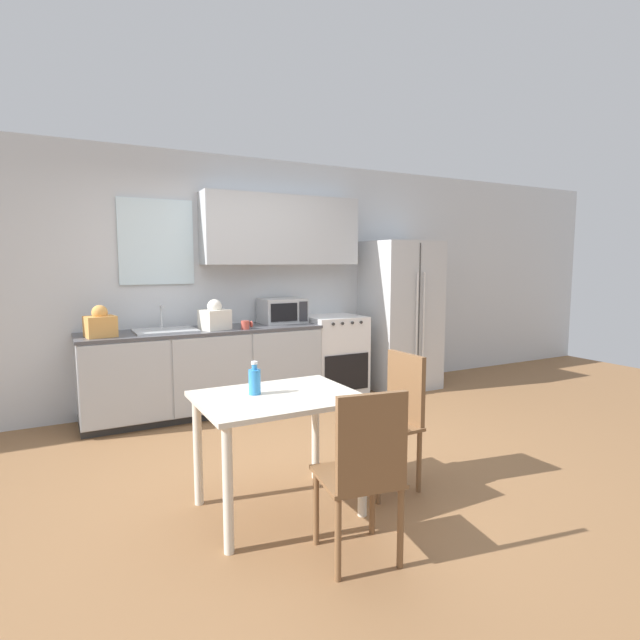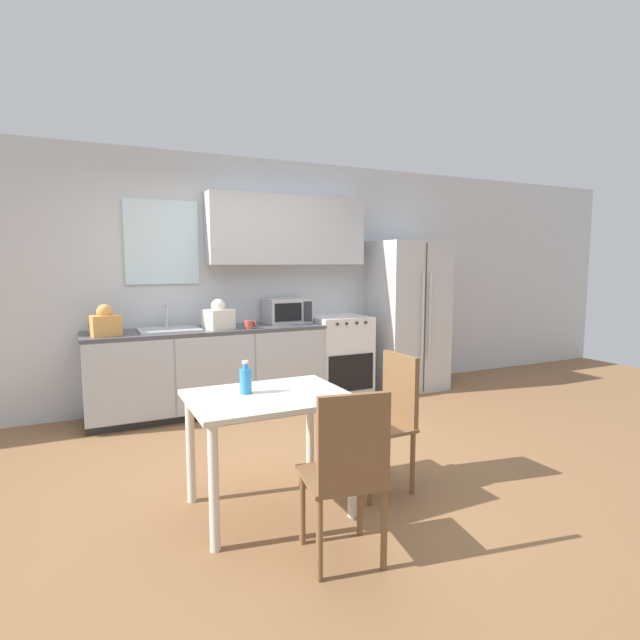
% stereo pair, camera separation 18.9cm
% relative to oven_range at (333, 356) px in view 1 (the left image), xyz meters
% --- Properties ---
extents(ground_plane, '(12.00, 12.00, 0.00)m').
position_rel_oven_range_xyz_m(ground_plane, '(-1.29, -1.63, -0.47)').
color(ground_plane, olive).
extents(wall_back, '(12.00, 0.38, 2.70)m').
position_rel_oven_range_xyz_m(wall_back, '(-1.17, 0.30, 0.99)').
color(wall_back, silver).
rests_on(wall_back, ground_plane).
extents(kitchen_counter, '(2.41, 0.65, 0.88)m').
position_rel_oven_range_xyz_m(kitchen_counter, '(-1.52, -0.01, -0.02)').
color(kitchen_counter, '#333333').
rests_on(kitchen_counter, ground_plane).
extents(oven_range, '(0.64, 0.63, 0.94)m').
position_rel_oven_range_xyz_m(oven_range, '(0.00, 0.00, 0.00)').
color(oven_range, white).
rests_on(oven_range, ground_plane).
extents(refrigerator, '(0.83, 0.75, 1.81)m').
position_rel_oven_range_xyz_m(refrigerator, '(0.93, -0.05, 0.44)').
color(refrigerator, silver).
rests_on(refrigerator, ground_plane).
extents(kitchen_sink, '(0.59, 0.45, 0.25)m').
position_rel_oven_range_xyz_m(kitchen_sink, '(-1.90, 0.00, 0.43)').
color(kitchen_sink, '#B7BABC').
rests_on(kitchen_sink, kitchen_counter).
extents(microwave, '(0.48, 0.37, 0.27)m').
position_rel_oven_range_xyz_m(microwave, '(-0.60, 0.10, 0.55)').
color(microwave, '#B7BABC').
rests_on(microwave, kitchen_counter).
extents(coffee_mug, '(0.12, 0.09, 0.09)m').
position_rel_oven_range_xyz_m(coffee_mug, '(-1.15, -0.22, 0.46)').
color(coffee_mug, '#BF4C3F').
rests_on(coffee_mug, kitchen_counter).
extents(grocery_bag_0, '(0.32, 0.29, 0.31)m').
position_rel_oven_range_xyz_m(grocery_bag_0, '(-1.43, -0.10, 0.54)').
color(grocery_bag_0, silver).
rests_on(grocery_bag_0, kitchen_counter).
extents(grocery_bag_1, '(0.29, 0.26, 0.29)m').
position_rel_oven_range_xyz_m(grocery_bag_1, '(-2.50, -0.10, 0.54)').
color(grocery_bag_1, '#DB994C').
rests_on(grocery_bag_1, kitchen_counter).
extents(dining_table, '(0.97, 0.74, 0.74)m').
position_rel_oven_range_xyz_m(dining_table, '(-1.67, -2.24, 0.15)').
color(dining_table, beige).
rests_on(dining_table, ground_plane).
extents(dining_chair_near, '(0.46, 0.46, 0.93)m').
position_rel_oven_range_xyz_m(dining_chair_near, '(-1.52, -2.98, 0.07)').
color(dining_chair_near, brown).
rests_on(dining_chair_near, ground_plane).
extents(dining_chair_side, '(0.41, 0.41, 0.93)m').
position_rel_oven_range_xyz_m(dining_chair_side, '(-0.81, -2.29, 0.07)').
color(dining_chair_side, brown).
rests_on(dining_chair_side, ground_plane).
extents(drink_bottle, '(0.07, 0.07, 0.21)m').
position_rel_oven_range_xyz_m(drink_bottle, '(-1.79, -2.15, 0.36)').
color(drink_bottle, '#338CD8').
rests_on(drink_bottle, dining_table).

